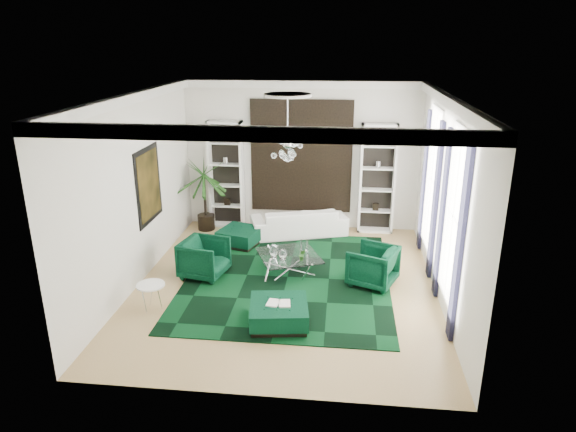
# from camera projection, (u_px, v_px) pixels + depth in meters

# --- Properties ---
(floor) EXTENTS (6.00, 7.00, 0.02)m
(floor) POSITION_uv_depth(u_px,v_px,m) (286.00, 284.00, 10.53)
(floor) COLOR tan
(floor) RESTS_ON ground
(ceiling) EXTENTS (6.00, 7.00, 0.02)m
(ceiling) POSITION_uv_depth(u_px,v_px,m) (286.00, 95.00, 9.27)
(ceiling) COLOR white
(ceiling) RESTS_ON ground
(wall_back) EXTENTS (6.00, 0.02, 3.80)m
(wall_back) POSITION_uv_depth(u_px,v_px,m) (301.00, 156.00, 13.19)
(wall_back) COLOR silver
(wall_back) RESTS_ON ground
(wall_front) EXTENTS (6.00, 0.02, 3.80)m
(wall_front) POSITION_uv_depth(u_px,v_px,m) (255.00, 274.00, 6.60)
(wall_front) COLOR silver
(wall_front) RESTS_ON ground
(wall_left) EXTENTS (0.02, 7.00, 3.80)m
(wall_left) POSITION_uv_depth(u_px,v_px,m) (136.00, 191.00, 10.21)
(wall_left) COLOR silver
(wall_left) RESTS_ON ground
(wall_right) EXTENTS (0.02, 7.00, 3.80)m
(wall_right) POSITION_uv_depth(u_px,v_px,m) (446.00, 201.00, 9.59)
(wall_right) COLOR silver
(wall_right) RESTS_ON ground
(crown_molding) EXTENTS (6.00, 7.00, 0.18)m
(crown_molding) POSITION_uv_depth(u_px,v_px,m) (286.00, 101.00, 9.31)
(crown_molding) COLOR white
(crown_molding) RESTS_ON ceiling
(ceiling_medallion) EXTENTS (0.90, 0.90, 0.05)m
(ceiling_medallion) POSITION_uv_depth(u_px,v_px,m) (288.00, 95.00, 9.57)
(ceiling_medallion) COLOR white
(ceiling_medallion) RESTS_ON ceiling
(tapestry) EXTENTS (2.50, 0.06, 2.80)m
(tapestry) POSITION_uv_depth(u_px,v_px,m) (301.00, 157.00, 13.15)
(tapestry) COLOR black
(tapestry) RESTS_ON wall_back
(shelving_left) EXTENTS (0.90, 0.38, 2.80)m
(shelving_left) POSITION_uv_depth(u_px,v_px,m) (226.00, 175.00, 13.37)
(shelving_left) COLOR white
(shelving_left) RESTS_ON floor
(shelving_right) EXTENTS (0.90, 0.38, 2.80)m
(shelving_right) POSITION_uv_depth(u_px,v_px,m) (377.00, 179.00, 12.97)
(shelving_right) COLOR white
(shelving_right) RESTS_ON floor
(painting) EXTENTS (0.04, 1.30, 1.60)m
(painting) POSITION_uv_depth(u_px,v_px,m) (149.00, 185.00, 10.79)
(painting) COLOR black
(painting) RESTS_ON wall_left
(window_near) EXTENTS (0.03, 1.10, 2.90)m
(window_near) POSITION_uv_depth(u_px,v_px,m) (454.00, 216.00, 8.74)
(window_near) COLOR white
(window_near) RESTS_ON wall_right
(curtain_near_a) EXTENTS (0.07, 0.30, 3.25)m
(curtain_near_a) POSITION_uv_depth(u_px,v_px,m) (459.00, 247.00, 8.10)
(curtain_near_a) COLOR black
(curtain_near_a) RESTS_ON floor
(curtain_near_b) EXTENTS (0.07, 0.30, 3.25)m
(curtain_near_b) POSITION_uv_depth(u_px,v_px,m) (442.00, 215.00, 9.56)
(curtain_near_b) COLOR black
(curtain_near_b) RESTS_ON floor
(window_far) EXTENTS (0.03, 1.10, 2.90)m
(window_far) POSITION_uv_depth(u_px,v_px,m) (432.00, 180.00, 11.00)
(window_far) COLOR white
(window_far) RESTS_ON wall_right
(curtain_far_a) EXTENTS (0.07, 0.30, 3.25)m
(curtain_far_a) POSITION_uv_depth(u_px,v_px,m) (435.00, 202.00, 10.35)
(curtain_far_a) COLOR black
(curtain_far_a) RESTS_ON floor
(curtain_far_b) EXTENTS (0.07, 0.30, 3.25)m
(curtain_far_b) POSITION_uv_depth(u_px,v_px,m) (424.00, 181.00, 11.82)
(curtain_far_b) COLOR black
(curtain_far_b) RESTS_ON floor
(rug) EXTENTS (4.20, 5.00, 0.02)m
(rug) POSITION_uv_depth(u_px,v_px,m) (288.00, 277.00, 10.80)
(rug) COLOR black
(rug) RESTS_ON floor
(sofa) EXTENTS (2.57, 1.63, 0.70)m
(sofa) POSITION_uv_depth(u_px,v_px,m) (299.00, 221.00, 13.08)
(sofa) COLOR white
(sofa) RESTS_ON floor
(armchair_left) EXTENTS (1.05, 1.03, 0.81)m
(armchair_left) POSITION_uv_depth(u_px,v_px,m) (204.00, 258.00, 10.76)
(armchair_left) COLOR black
(armchair_left) RESTS_ON floor
(armchair_right) EXTENTS (1.16, 1.15, 0.81)m
(armchair_right) POSITION_uv_depth(u_px,v_px,m) (373.00, 266.00, 10.40)
(armchair_right) COLOR black
(armchair_right) RESTS_ON floor
(coffee_table) EXTENTS (1.57, 1.57, 0.41)m
(coffee_table) POSITION_uv_depth(u_px,v_px,m) (289.00, 264.00, 10.97)
(coffee_table) COLOR white
(coffee_table) RESTS_ON floor
(ottoman_side) EXTENTS (1.12, 1.12, 0.40)m
(ottoman_side) POSITION_uv_depth(u_px,v_px,m) (240.00, 237.00, 12.48)
(ottoman_side) COLOR black
(ottoman_side) RESTS_ON floor
(ottoman_front) EXTENTS (1.13, 1.13, 0.40)m
(ottoman_front) POSITION_uv_depth(u_px,v_px,m) (279.00, 314.00, 9.00)
(ottoman_front) COLOR black
(ottoman_front) RESTS_ON floor
(book) EXTENTS (0.42, 0.28, 0.03)m
(book) POSITION_uv_depth(u_px,v_px,m) (279.00, 303.00, 8.93)
(book) COLOR white
(book) RESTS_ON ottoman_front
(side_table) EXTENTS (0.60, 0.60, 0.50)m
(side_table) POSITION_uv_depth(u_px,v_px,m) (152.00, 297.00, 9.47)
(side_table) COLOR white
(side_table) RESTS_ON floor
(palm) EXTENTS (1.51, 1.51, 2.40)m
(palm) POSITION_uv_depth(u_px,v_px,m) (204.00, 185.00, 13.15)
(palm) COLOR #1E4B16
(palm) RESTS_ON floor
(chandelier) EXTENTS (0.86, 0.86, 0.72)m
(chandelier) POSITION_uv_depth(u_px,v_px,m) (288.00, 144.00, 9.87)
(chandelier) COLOR white
(chandelier) RESTS_ON ceiling
(table_plant) EXTENTS (0.15, 0.13, 0.24)m
(table_plant) POSITION_uv_depth(u_px,v_px,m) (302.00, 255.00, 10.60)
(table_plant) COLOR #1E4B16
(table_plant) RESTS_ON coffee_table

